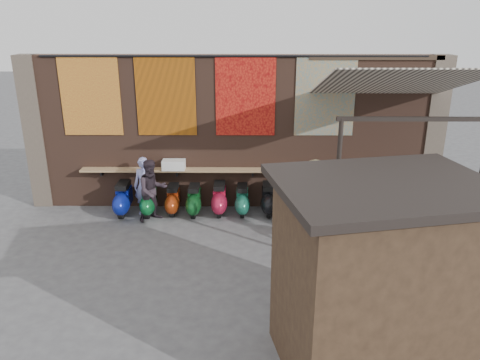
% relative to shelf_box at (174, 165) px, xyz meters
% --- Properties ---
extents(ground, '(70.00, 70.00, 0.00)m').
position_rel_shelf_box_xyz_m(ground, '(1.56, -2.30, -1.25)').
color(ground, '#474749').
rests_on(ground, ground).
extents(brick_wall, '(10.00, 0.40, 4.00)m').
position_rel_shelf_box_xyz_m(brick_wall, '(1.56, 0.40, 0.75)').
color(brick_wall, brown).
rests_on(brick_wall, ground).
extents(pier_left, '(0.50, 0.50, 4.00)m').
position_rel_shelf_box_xyz_m(pier_left, '(-3.64, 0.40, 0.75)').
color(pier_left, '#4C4238').
rests_on(pier_left, ground).
extents(pier_right, '(0.50, 0.50, 4.00)m').
position_rel_shelf_box_xyz_m(pier_right, '(6.76, 0.40, 0.75)').
color(pier_right, '#4C4238').
rests_on(pier_right, ground).
extents(eating_counter, '(8.00, 0.32, 0.05)m').
position_rel_shelf_box_xyz_m(eating_counter, '(1.56, 0.03, -0.15)').
color(eating_counter, '#9E7A51').
rests_on(eating_counter, brick_wall).
extents(shelf_box, '(0.59, 0.33, 0.25)m').
position_rel_shelf_box_xyz_m(shelf_box, '(0.00, 0.00, 0.00)').
color(shelf_box, white).
rests_on(shelf_box, eating_counter).
extents(tapestry_redgold, '(1.50, 0.02, 2.00)m').
position_rel_shelf_box_xyz_m(tapestry_redgold, '(-2.04, 0.18, 1.75)').
color(tapestry_redgold, maroon).
rests_on(tapestry_redgold, brick_wall).
extents(tapestry_sun, '(1.50, 0.02, 2.00)m').
position_rel_shelf_box_xyz_m(tapestry_sun, '(-0.14, 0.18, 1.75)').
color(tapestry_sun, orange).
rests_on(tapestry_sun, brick_wall).
extents(tapestry_orange, '(1.50, 0.02, 2.00)m').
position_rel_shelf_box_xyz_m(tapestry_orange, '(1.86, 0.18, 1.75)').
color(tapestry_orange, red).
rests_on(tapestry_orange, brick_wall).
extents(tapestry_multi, '(1.50, 0.02, 2.00)m').
position_rel_shelf_box_xyz_m(tapestry_multi, '(3.86, 0.18, 1.75)').
color(tapestry_multi, teal).
rests_on(tapestry_multi, brick_wall).
extents(hang_rail, '(9.50, 0.06, 0.06)m').
position_rel_shelf_box_xyz_m(hang_rail, '(1.56, 0.17, 2.73)').
color(hang_rail, black).
rests_on(hang_rail, brick_wall).
extents(scooter_stool_0, '(0.40, 0.89, 0.84)m').
position_rel_shelf_box_xyz_m(scooter_stool_0, '(-1.30, -0.34, -0.83)').
color(scooter_stool_0, navy).
rests_on(scooter_stool_0, ground).
extents(scooter_stool_1, '(0.36, 0.81, 0.77)m').
position_rel_shelf_box_xyz_m(scooter_stool_1, '(-0.64, -0.34, -0.87)').
color(scooter_stool_1, '#0C5A28').
rests_on(scooter_stool_1, ground).
extents(scooter_stool_2, '(0.35, 0.78, 0.74)m').
position_rel_shelf_box_xyz_m(scooter_stool_2, '(-0.02, -0.26, -0.88)').
color(scooter_stool_2, maroon).
rests_on(scooter_stool_2, ground).
extents(scooter_stool_3, '(0.36, 0.81, 0.77)m').
position_rel_shelf_box_xyz_m(scooter_stool_3, '(0.54, -0.35, -0.87)').
color(scooter_stool_3, '#0E481C').
rests_on(scooter_stool_3, ground).
extents(scooter_stool_4, '(0.38, 0.85, 0.81)m').
position_rel_shelf_box_xyz_m(scooter_stool_4, '(1.19, -0.27, -0.85)').
color(scooter_stool_4, '#AA1636').
rests_on(scooter_stool_4, ground).
extents(scooter_stool_5, '(0.36, 0.80, 0.76)m').
position_rel_shelf_box_xyz_m(scooter_stool_5, '(1.79, -0.29, -0.87)').
color(scooter_stool_5, '#18624B').
rests_on(scooter_stool_5, ground).
extents(scooter_stool_6, '(0.38, 0.84, 0.80)m').
position_rel_shelf_box_xyz_m(scooter_stool_6, '(2.46, -0.26, -0.85)').
color(scooter_stool_6, black).
rests_on(scooter_stool_6, ground).
extents(scooter_stool_7, '(0.37, 0.83, 0.79)m').
position_rel_shelf_box_xyz_m(scooter_stool_7, '(3.10, -0.28, -0.86)').
color(scooter_stool_7, navy).
rests_on(scooter_stool_7, ground).
extents(scooter_stool_8, '(0.36, 0.80, 0.76)m').
position_rel_shelf_box_xyz_m(scooter_stool_8, '(3.71, -0.28, -0.87)').
color(scooter_stool_8, '#AE0D24').
rests_on(scooter_stool_8, ground).
extents(diner_left, '(0.59, 0.42, 1.53)m').
position_rel_shelf_box_xyz_m(diner_left, '(-0.73, -0.30, -0.49)').
color(diner_left, '#8D91CD').
rests_on(diner_left, ground).
extents(diner_right, '(0.97, 0.92, 1.59)m').
position_rel_shelf_box_xyz_m(diner_right, '(-0.46, -0.68, -0.46)').
color(diner_right, '#2B2129').
rests_on(diner_right, ground).
extents(shopper_navy, '(1.05, 0.72, 1.66)m').
position_rel_shelf_box_xyz_m(shopper_navy, '(4.73, -2.81, -0.42)').
color(shopper_navy, black).
rests_on(shopper_navy, ground).
extents(shopper_grey, '(1.31, 1.25, 1.78)m').
position_rel_shelf_box_xyz_m(shopper_grey, '(4.76, -2.17, -0.36)').
color(shopper_grey, '#57585C').
rests_on(shopper_grey, ground).
extents(shopper_tan, '(1.02, 0.84, 1.80)m').
position_rel_shelf_box_xyz_m(shopper_tan, '(3.48, -1.33, -0.35)').
color(shopper_tan, '#8D815A').
rests_on(shopper_tan, ground).
extents(market_stall, '(2.87, 2.38, 2.75)m').
position_rel_shelf_box_xyz_m(market_stall, '(3.69, -5.85, 0.12)').
color(market_stall, black).
rests_on(market_stall, ground).
extents(stall_roof, '(3.23, 2.72, 0.12)m').
position_rel_shelf_box_xyz_m(stall_roof, '(3.69, -5.85, 1.56)').
color(stall_roof, black).
rests_on(stall_roof, market_stall).
extents(stall_sign, '(1.18, 0.28, 0.50)m').
position_rel_shelf_box_xyz_m(stall_sign, '(3.49, -4.89, 0.74)').
color(stall_sign, gold).
rests_on(stall_sign, market_stall).
extents(stall_shelf, '(2.08, 0.52, 0.06)m').
position_rel_shelf_box_xyz_m(stall_shelf, '(3.49, -4.89, -0.25)').
color(stall_shelf, '#473321').
rests_on(stall_shelf, market_stall).
extents(awning_canvas, '(3.20, 3.28, 0.97)m').
position_rel_shelf_box_xyz_m(awning_canvas, '(5.06, -1.40, 2.30)').
color(awning_canvas, beige).
rests_on(awning_canvas, brick_wall).
extents(awning_ledger, '(3.30, 0.08, 0.12)m').
position_rel_shelf_box_xyz_m(awning_ledger, '(5.06, 0.19, 2.70)').
color(awning_ledger, '#33261C').
rests_on(awning_ledger, brick_wall).
extents(awning_header, '(3.00, 0.08, 0.08)m').
position_rel_shelf_box_xyz_m(awning_header, '(5.06, -2.90, 1.83)').
color(awning_header, black).
rests_on(awning_header, awning_post_left).
extents(awning_post_left, '(0.09, 0.09, 3.10)m').
position_rel_shelf_box_xyz_m(awning_post_left, '(3.66, -2.90, 0.30)').
color(awning_post_left, black).
rests_on(awning_post_left, ground).
extents(awning_post_right, '(0.09, 0.09, 3.10)m').
position_rel_shelf_box_xyz_m(awning_post_right, '(6.46, -2.90, 0.30)').
color(awning_post_right, black).
rests_on(awning_post_right, ground).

